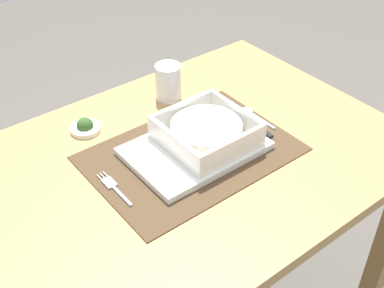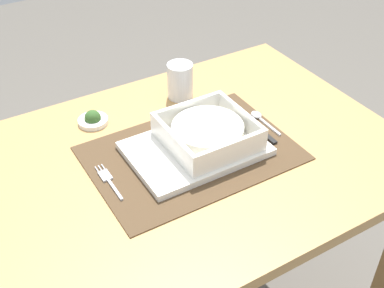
% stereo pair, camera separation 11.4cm
% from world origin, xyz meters
% --- Properties ---
extents(dining_table, '(0.98, 0.72, 0.74)m').
position_xyz_m(dining_table, '(0.00, 0.00, 0.63)').
color(dining_table, '#B2844C').
rests_on(dining_table, ground).
extents(placemat, '(0.46, 0.32, 0.00)m').
position_xyz_m(placemat, '(0.00, -0.00, 0.74)').
color(placemat, '#4C3823').
rests_on(placemat, dining_table).
extents(serving_plate, '(0.31, 0.21, 0.02)m').
position_xyz_m(serving_plate, '(0.01, 0.00, 0.75)').
color(serving_plate, white).
rests_on(serving_plate, placemat).
extents(porridge_bowl, '(0.19, 0.19, 0.06)m').
position_xyz_m(porridge_bowl, '(0.04, -0.00, 0.78)').
color(porridge_bowl, white).
rests_on(porridge_bowl, serving_plate).
extents(fork, '(0.02, 0.13, 0.00)m').
position_xyz_m(fork, '(-0.20, 0.01, 0.74)').
color(fork, silver).
rests_on(fork, placemat).
extents(spoon, '(0.02, 0.11, 0.01)m').
position_xyz_m(spoon, '(0.22, 0.03, 0.74)').
color(spoon, silver).
rests_on(spoon, placemat).
extents(butter_knife, '(0.01, 0.14, 0.01)m').
position_xyz_m(butter_knife, '(0.19, -0.02, 0.74)').
color(butter_knife, black).
rests_on(butter_knife, placemat).
extents(drinking_glass, '(0.07, 0.07, 0.10)m').
position_xyz_m(drinking_glass, '(0.10, 0.23, 0.78)').
color(drinking_glass, white).
rests_on(drinking_glass, dining_table).
extents(condiment_saucer, '(0.07, 0.07, 0.04)m').
position_xyz_m(condiment_saucer, '(-0.15, 0.23, 0.75)').
color(condiment_saucer, white).
rests_on(condiment_saucer, dining_table).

